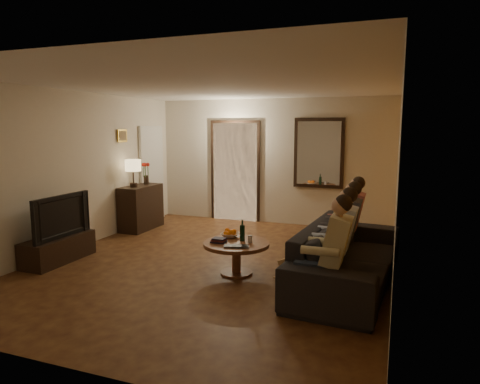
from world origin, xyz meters
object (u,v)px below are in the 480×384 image
(person_d, at_px, (348,223))
(laptop, at_px, (236,247))
(person_a, at_px, (330,258))
(bowl, at_px, (230,235))
(wine_bottle, at_px, (242,230))
(sofa, at_px, (348,255))
(dresser, at_px, (141,207))
(dog, at_px, (297,265))
(table_lamp, at_px, (133,173))
(coffee_table, at_px, (236,258))
(tv_stand, at_px, (58,249))
(person_c, at_px, (344,233))
(person_b, at_px, (338,244))
(tv, at_px, (56,216))

(person_d, bearing_deg, laptop, -134.07)
(person_a, relative_size, bowl, 4.63)
(bowl, distance_m, wine_bottle, 0.29)
(sofa, xyz_separation_m, laptop, (-1.38, -0.42, 0.08))
(dresser, xyz_separation_m, person_d, (4.10, -0.79, 0.16))
(dresser, bearing_deg, person_d, -10.91)
(dresser, xyz_separation_m, dog, (3.61, -1.99, -0.16))
(table_lamp, distance_m, person_d, 4.18)
(sofa, xyz_separation_m, wine_bottle, (-1.43, -0.04, 0.22))
(dog, relative_size, laptop, 1.70)
(coffee_table, bearing_deg, dog, -9.96)
(bowl, bearing_deg, laptop, -60.75)
(tv_stand, height_order, person_c, person_c)
(coffee_table, xyz_separation_m, wine_bottle, (0.05, 0.10, 0.38))
(person_d, height_order, laptop, person_d)
(person_b, bearing_deg, coffee_table, 173.50)
(table_lamp, xyz_separation_m, sofa, (4.20, -1.47, -0.76))
(tv_stand, bearing_deg, bowl, 13.75)
(laptop, bearing_deg, wine_bottle, 82.14)
(table_lamp, height_order, wine_bottle, table_lamp)
(dog, bearing_deg, person_b, 17.82)
(sofa, bearing_deg, person_a, 178.42)
(person_a, height_order, dog, person_a)
(table_lamp, height_order, person_a, table_lamp)
(person_a, relative_size, person_b, 1.00)
(sofa, distance_m, wine_bottle, 1.45)
(person_b, relative_size, laptop, 3.65)
(dog, relative_size, wine_bottle, 1.81)
(person_c, relative_size, coffee_table, 1.32)
(wine_bottle, bearing_deg, person_c, 14.44)
(dog, distance_m, wine_bottle, 0.94)
(table_lamp, distance_m, bowl, 2.97)
(bowl, relative_size, laptop, 0.79)
(person_a, bearing_deg, person_d, 90.00)
(person_d, xyz_separation_m, laptop, (-1.28, -1.32, -0.14))
(person_b, bearing_deg, laptop, -174.53)
(tv_stand, relative_size, bowl, 4.42)
(tv, bearing_deg, table_lamp, 0.00)
(bowl, bearing_deg, person_a, -32.06)
(sofa, bearing_deg, bowl, 92.10)
(sofa, bearing_deg, tv_stand, 102.16)
(person_d, height_order, dog, person_d)
(dog, distance_m, coffee_table, 0.90)
(person_a, bearing_deg, table_lamp, 149.99)
(tv_stand, height_order, coffee_table, coffee_table)
(person_d, height_order, bowl, person_d)
(sofa, bearing_deg, laptop, 111.79)
(person_a, relative_size, laptop, 3.65)
(tv_stand, xyz_separation_m, coffee_table, (2.72, 0.40, 0.03))
(person_b, bearing_deg, tv, -176.58)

